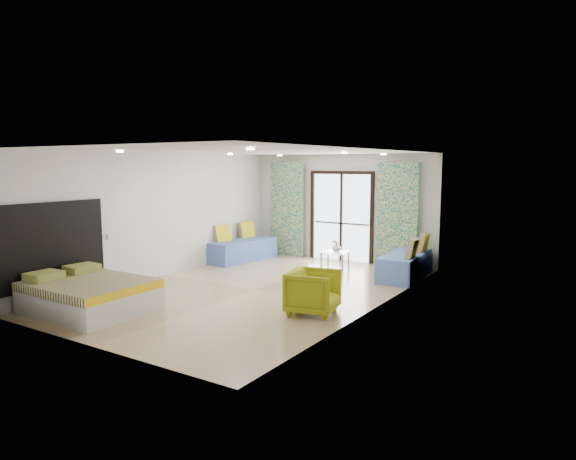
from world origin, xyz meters
The scene contains 24 objects.
floor centered at (0.00, 0.00, 0.00)m, with size 5.00×7.50×0.01m, color #9C7D5D, non-canonical shape.
ceiling centered at (0.00, 0.00, 2.70)m, with size 5.00×7.50×0.01m, color silver, non-canonical shape.
wall_back centered at (0.00, 3.75, 1.35)m, with size 5.00×0.01×2.70m, color silver, non-canonical shape.
wall_front centered at (0.00, -3.75, 1.35)m, with size 5.00×0.01×2.70m, color silver, non-canonical shape.
wall_left centered at (-2.50, 0.00, 1.35)m, with size 0.01×7.50×2.70m, color silver, non-canonical shape.
wall_right centered at (2.50, 0.00, 1.35)m, with size 0.01×7.50×2.70m, color silver, non-canonical shape.
balcony_door centered at (0.00, 3.72, 1.26)m, with size 1.76×0.08×2.28m.
balcony_rail centered at (0.00, 3.73, 0.95)m, with size 1.52×0.03×0.04m, color #595451.
curtain_left centered at (-1.55, 3.57, 1.25)m, with size 1.00×0.10×2.50m, color white.
curtain_right centered at (1.55, 3.57, 1.25)m, with size 1.00×0.10×2.50m, color white.
downlight_a centered at (-1.40, -2.00, 2.67)m, with size 0.12×0.12×0.02m, color #FFE0B2.
downlight_b centered at (1.40, -2.00, 2.67)m, with size 0.12×0.12×0.02m, color #FFE0B2.
downlight_c centered at (-1.40, 1.00, 2.67)m, with size 0.12×0.12×0.02m, color #FFE0B2.
downlight_d centered at (1.40, 1.00, 2.67)m, with size 0.12×0.12×0.02m, color #FFE0B2.
downlight_e centered at (-1.40, 3.00, 2.67)m, with size 0.12×0.12×0.02m, color #FFE0B2.
downlight_f centered at (1.40, 3.00, 2.67)m, with size 0.12×0.12×0.02m, color #FFE0B2.
headboard centered at (-2.46, -2.70, 1.05)m, with size 0.06×2.10×1.50m, color black.
switch_plate centered at (-2.47, -1.45, 1.05)m, with size 0.02×0.10×0.10m, color silver.
bed centered at (-1.48, -2.70, 0.28)m, with size 1.92×1.56×0.66m.
daybed_left centered at (-2.12, 2.31, 0.29)m, with size 0.96×1.98×0.94m.
daybed_right centered at (2.12, 2.64, 0.29)m, with size 0.86×1.95×0.94m.
coffee_table centered at (0.34, 2.75, 0.35)m, with size 0.68×0.68×0.68m.
vase centered at (0.36, 2.77, 0.49)m, with size 0.20×0.21×0.20m, color white.
armchair centered at (1.76, -0.78, 0.40)m, with size 0.77×0.73×0.80m, color olive.
Camera 1 is at (5.85, -7.96, 2.46)m, focal length 32.00 mm.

